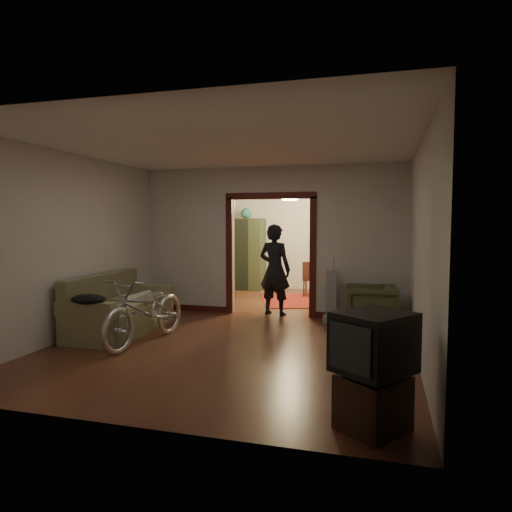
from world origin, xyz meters
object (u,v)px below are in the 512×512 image
at_px(bicycle, 146,310).
at_px(desk, 349,279).
at_px(locker, 246,254).
at_px(armchair, 371,308).
at_px(sofa, 121,303).
at_px(person, 275,270).

height_order(bicycle, desk, bicycle).
bearing_deg(locker, armchair, -43.99).
relative_size(bicycle, desk, 1.76).
bearing_deg(desk, locker, 162.37).
bearing_deg(armchair, sofa, -77.32).
xyz_separation_m(locker, desk, (2.69, -0.20, -0.54)).
bearing_deg(bicycle, armchair, 34.45).
xyz_separation_m(armchair, locker, (-3.31, 3.90, 0.56)).
bearing_deg(sofa, armchair, 15.12).
height_order(sofa, armchair, sofa).
xyz_separation_m(armchair, desk, (-0.61, 3.69, 0.02)).
xyz_separation_m(sofa, armchair, (3.86, 1.17, -0.09)).
distance_m(sofa, desk, 5.85).
height_order(locker, desk, locker).
xyz_separation_m(bicycle, armchair, (3.13, 1.68, -0.11)).
bearing_deg(armchair, desk, -174.84).
distance_m(bicycle, person, 2.86).
xyz_separation_m(person, locker, (-1.50, 3.07, 0.07)).
bearing_deg(sofa, person, 42.44).
bearing_deg(bicycle, desk, 71.16).
bearing_deg(person, bicycle, 75.18).
relative_size(sofa, bicycle, 1.08).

